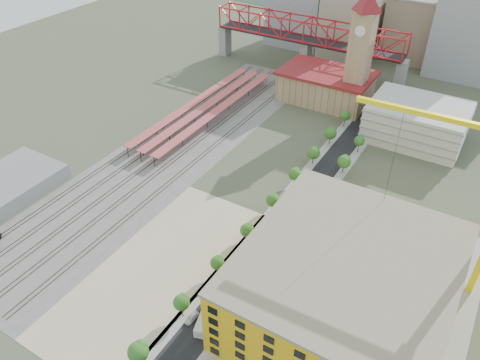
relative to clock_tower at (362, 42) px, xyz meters
The scene contains 30 objects.
ground 85.36m from the clock_tower, 95.71° to the right, with size 400.00×400.00×0.00m, color #474C38.
ballast_strip 81.63m from the clock_tower, 125.15° to the right, with size 36.00×165.00×0.06m, color #605E59.
dirt_lot 115.74m from the clock_tower, 96.14° to the right, with size 28.00×67.00×0.06m, color tan.
street_asphalt 71.48m from the clock_tower, 82.98° to the right, with size 12.00×170.00×0.06m, color black.
sidewalk_west 71.08m from the clock_tower, 87.80° to the right, with size 3.00×170.00×0.04m, color gray.
sidewalk_east 72.31m from the clock_tower, 78.27° to the right, with size 3.00×170.00×0.04m, color gray.
construction_pad 110.41m from the clock_tower, 69.69° to the right, with size 50.00×90.00×0.06m, color gray.
rail_tracks 82.57m from the clock_tower, 126.24° to the right, with size 26.56×160.00×0.18m.
platform_canopies 65.08m from the clock_tower, 144.47° to the right, with size 16.00×80.00×4.12m.
station_hall 25.65m from the clock_tower, behind, with size 38.00×24.00×13.10m.
clock_tower is the anchor object (origin of this frame).
parking_garage 36.81m from the clock_tower, 19.64° to the right, with size 34.00×26.00×14.00m, color silver.
truss_bridge 42.56m from the clock_tower, 142.85° to the left, with size 94.00×9.60×25.60m.
construction_building 107.36m from the clock_tower, 71.22° to the right, with size 44.60×50.60×18.80m.
warehouse 135.13m from the clock_tower, 123.93° to the right, with size 22.00×32.00×5.00m, color gray.
street_trees 80.70m from the clock_tower, 83.91° to the right, with size 15.40×124.40×8.00m.
skyline 62.60m from the clock_tower, 90.49° to the left, with size 133.00×46.00×60.00m.
distant_hills 213.32m from the clock_tower, 78.30° to the left, with size 647.00×264.00×227.00m.
site_trailer_a 122.26m from the clock_tower, 86.15° to the right, with size 2.39×9.09×2.49m, color silver.
site_trailer_b 115.10m from the clock_tower, 85.90° to the right, with size 2.40×9.14×2.50m, color silver.
site_trailer_c 99.09m from the clock_tower, 85.18° to the right, with size 2.57×9.77×2.67m, color silver.
site_trailer_d 90.86m from the clock_tower, 84.70° to the right, with size 2.36×8.97×2.45m, color silver.
car_0 123.17m from the clock_tower, 87.61° to the right, with size 1.68×4.18×1.42m, color silver.
car_1 110.92m from the clock_tower, 87.33° to the right, with size 1.68×4.81×1.59m, color #A6A6AC.
car_2 97.27m from the clock_tower, 86.92° to the right, with size 2.31×5.00×1.39m, color black.
car_3 68.89m from the clock_tower, 85.44° to the right, with size 1.86×4.57×1.33m, color navy.
car_4 111.70m from the clock_tower, 84.16° to the right, with size 1.59×3.96×1.35m, color silver.
car_5 103.72m from the clock_tower, 83.68° to the right, with size 1.70×4.88×1.61m, color #A9A8AD.
car_6 63.70m from the clock_tower, 78.92° to the right, with size 2.58×5.60×1.56m, color black.
car_7 67.48m from the clock_tower, 79.68° to the right, with size 1.85×4.55×1.32m, color navy.
Camera 1 is at (58.27, -93.09, 91.44)m, focal length 35.00 mm.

